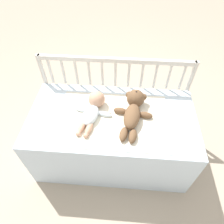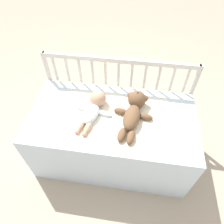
% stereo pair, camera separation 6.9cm
% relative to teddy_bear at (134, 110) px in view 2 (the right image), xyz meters
% --- Properties ---
extents(ground_plane, '(12.00, 12.00, 0.00)m').
position_rel_teddy_bear_xyz_m(ground_plane, '(-0.16, -0.03, -0.61)').
color(ground_plane, tan).
extents(crib_mattress, '(1.30, 0.68, 0.55)m').
position_rel_teddy_bear_xyz_m(crib_mattress, '(-0.16, -0.03, -0.33)').
color(crib_mattress, silver).
rests_on(crib_mattress, ground_plane).
extents(crib_rail, '(1.30, 0.04, 0.83)m').
position_rel_teddy_bear_xyz_m(crib_rail, '(-0.16, 0.33, -0.01)').
color(crib_rail, beige).
rests_on(crib_rail, ground_plane).
extents(blanket, '(0.84, 0.55, 0.01)m').
position_rel_teddy_bear_xyz_m(blanket, '(-0.15, -0.06, -0.05)').
color(blanket, silver).
rests_on(blanket, crib_mattress).
extents(teddy_bear, '(0.31, 0.47, 0.14)m').
position_rel_teddy_bear_xyz_m(teddy_bear, '(0.00, 0.00, 0.00)').
color(teddy_bear, brown).
rests_on(teddy_bear, crib_mattress).
extents(baby, '(0.31, 0.40, 0.13)m').
position_rel_teddy_bear_xyz_m(baby, '(-0.31, -0.01, -0.01)').
color(baby, white).
rests_on(baby, crib_mattress).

